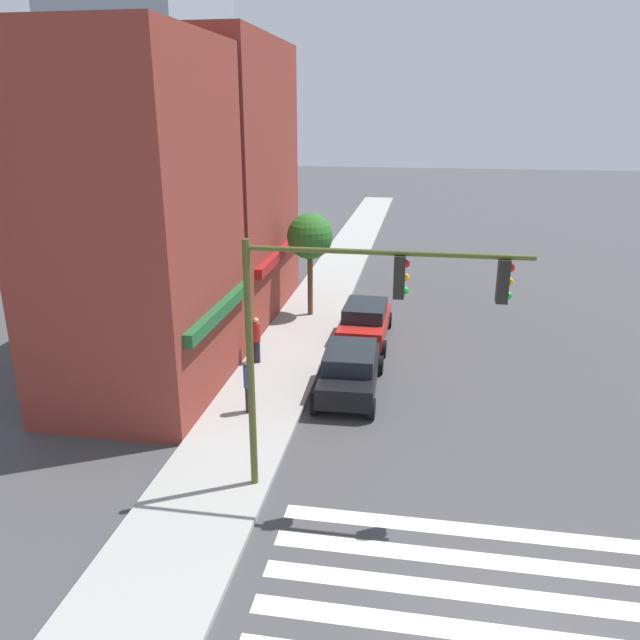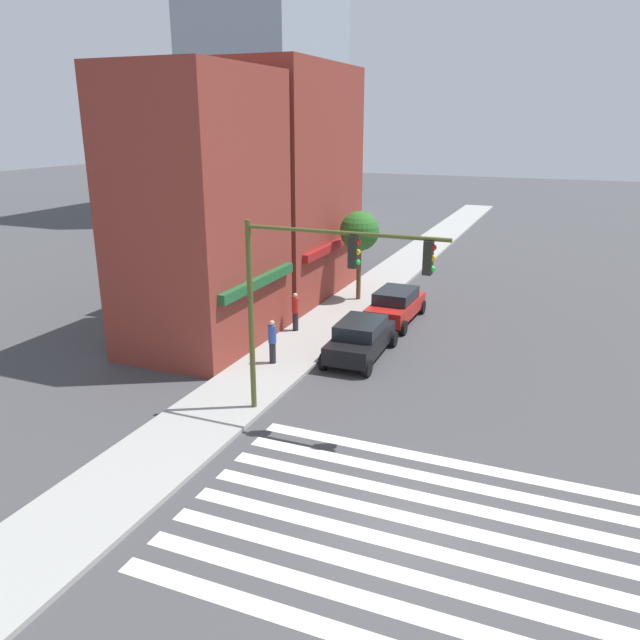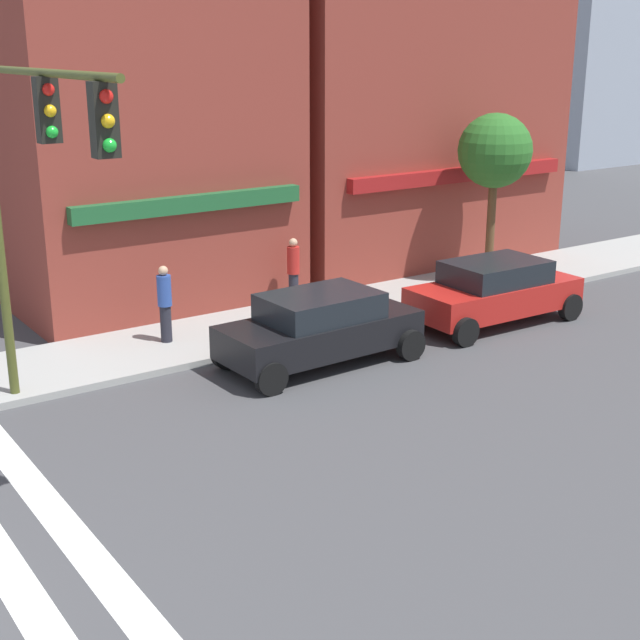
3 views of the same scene
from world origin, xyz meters
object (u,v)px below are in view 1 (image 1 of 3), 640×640
pedestrian_red_jacket (256,339)px  sedan_black (350,370)px  sedan_red (365,321)px  street_tree (310,237)px  traffic_signal (347,317)px  pedestrian_blue_shirt (249,385)px

pedestrian_red_jacket → sedan_black: bearing=59.3°
sedan_black → sedan_red: bearing=-1.6°
sedan_red → pedestrian_red_jacket: bearing=134.2°
street_tree → sedan_red: bearing=-132.9°
traffic_signal → pedestrian_red_jacket: 9.63m
sedan_black → street_tree: size_ratio=0.95×
sedan_black → pedestrian_blue_shirt: bearing=126.3°
sedan_black → sedan_red: same height
sedan_red → pedestrian_blue_shirt: (-7.47, 2.89, 0.23)m
sedan_red → pedestrian_red_jacket: (-3.47, 3.73, 0.23)m
traffic_signal → sedan_black: size_ratio=1.45×
traffic_signal → pedestrian_blue_shirt: bearing=42.8°
traffic_signal → sedan_red: traffic_signal is taller
sedan_red → pedestrian_blue_shirt: pedestrian_blue_shirt is taller
pedestrian_red_jacket → street_tree: street_tree is taller
pedestrian_blue_shirt → street_tree: (10.07, -0.09, 2.71)m
traffic_signal → sedan_black: 7.20m
sedan_black → pedestrian_red_jacket: 4.12m
pedestrian_red_jacket → traffic_signal: bearing=23.5°
street_tree → traffic_signal: bearing=-166.2°
traffic_signal → street_tree: size_ratio=1.37×
sedan_black → pedestrian_red_jacket: bearing=63.3°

